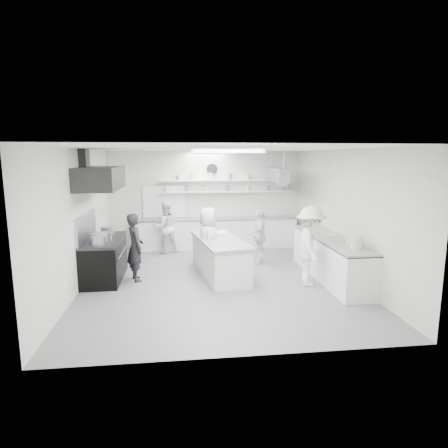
{
  "coord_description": "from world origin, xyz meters",
  "views": [
    {
      "loc": [
        -0.88,
        -8.5,
        2.82
      ],
      "look_at": [
        0.23,
        0.6,
        1.21
      ],
      "focal_mm": 30.71,
      "sensor_mm": 36.0,
      "label": 1
    }
  ],
  "objects": [
    {
      "name": "shelf_upper",
      "position": [
        0.7,
        3.37,
        2.1
      ],
      "size": [
        4.2,
        0.26,
        0.04
      ],
      "primitive_type": "cube",
      "color": "white",
      "rests_on": "wall_back"
    },
    {
      "name": "floor",
      "position": [
        0.0,
        0.0,
        -0.01
      ],
      "size": [
        6.0,
        7.0,
        0.02
      ],
      "primitive_type": "cube",
      "color": "gray",
      "rests_on": "ground"
    },
    {
      "name": "stove_pot",
      "position": [
        -2.6,
        0.17,
        1.03
      ],
      "size": [
        0.46,
        0.46,
        0.23
      ],
      "primitive_type": "cylinder",
      "color": "#9DA1AB",
      "rests_on": "stove"
    },
    {
      "name": "stove",
      "position": [
        -2.6,
        0.4,
        0.45
      ],
      "size": [
        0.8,
        1.8,
        0.9
      ],
      "primitive_type": "cube",
      "color": "black",
      "rests_on": "floor"
    },
    {
      "name": "cook_stove",
      "position": [
        -1.87,
        0.21,
        0.78
      ],
      "size": [
        0.54,
        0.66,
        1.57
      ],
      "primitive_type": "imported",
      "rotation": [
        0.0,
        0.0,
        1.9
      ],
      "color": "black",
      "rests_on": "floor"
    },
    {
      "name": "wall_right",
      "position": [
        3.0,
        0.0,
        1.5
      ],
      "size": [
        0.04,
        7.0,
        3.0
      ],
      "primitive_type": "cube",
      "color": "silver",
      "rests_on": "floor"
    },
    {
      "name": "prep_island",
      "position": [
        0.1,
        0.36,
        0.43
      ],
      "size": [
        1.22,
        2.41,
        0.85
      ],
      "primitive_type": "cube",
      "rotation": [
        0.0,
        0.0,
        0.16
      ],
      "color": "white",
      "rests_on": "floor"
    },
    {
      "name": "ceiling",
      "position": [
        0.0,
        0.0,
        3.01
      ],
      "size": [
        6.0,
        7.0,
        0.02
      ],
      "primitive_type": "cube",
      "color": "white",
      "rests_on": "wall_back"
    },
    {
      "name": "wall_front",
      "position": [
        0.0,
        -3.5,
        1.5
      ],
      "size": [
        6.0,
        0.04,
        3.0
      ],
      "primitive_type": "cube",
      "color": "silver",
      "rests_on": "floor"
    },
    {
      "name": "cook_island_left",
      "position": [
        -0.16,
        0.56,
        0.81
      ],
      "size": [
        0.54,
        0.81,
        1.63
      ],
      "primitive_type": "imported",
      "rotation": [
        0.0,
        0.0,
        1.54
      ],
      "color": "white",
      "rests_on": "floor"
    },
    {
      "name": "exhaust_hood",
      "position": [
        -2.6,
        0.4,
        2.35
      ],
      "size": [
        0.85,
        2.0,
        0.5
      ],
      "primitive_type": "cube",
      "color": "#262527",
      "rests_on": "wall_left"
    },
    {
      "name": "bowl_island_a",
      "position": [
        0.31,
        0.03,
        0.88
      ],
      "size": [
        0.25,
        0.25,
        0.06
      ],
      "primitive_type": "imported",
      "rotation": [
        0.0,
        0.0,
        -0.06
      ],
      "color": "#9DA1AB",
      "rests_on": "prep_island"
    },
    {
      "name": "cook_island_right",
      "position": [
        1.28,
        1.32,
        0.74
      ],
      "size": [
        0.61,
        0.93,
        1.47
      ],
      "primitive_type": "imported",
      "rotation": [
        0.0,
        0.0,
        -1.88
      ],
      "color": "white",
      "rests_on": "floor"
    },
    {
      "name": "pot_rack",
      "position": [
        2.0,
        2.4,
        2.3
      ],
      "size": [
        0.3,
        1.6,
        0.4
      ],
      "primitive_type": "cube",
      "color": "#9DA1AB",
      "rests_on": "ceiling"
    },
    {
      "name": "wall_back",
      "position": [
        0.0,
        3.5,
        1.5
      ],
      "size": [
        6.0,
        0.04,
        3.0
      ],
      "primitive_type": "cube",
      "color": "silver",
      "rests_on": "floor"
    },
    {
      "name": "cook_back",
      "position": [
        -1.25,
        2.75,
        0.77
      ],
      "size": [
        0.88,
        0.77,
        1.54
      ],
      "primitive_type": "imported",
      "rotation": [
        0.0,
        0.0,
        -2.87
      ],
      "color": "white",
      "rests_on": "floor"
    },
    {
      "name": "back_counter",
      "position": [
        0.3,
        3.2,
        0.46
      ],
      "size": [
        5.0,
        0.6,
        0.92
      ],
      "primitive_type": "cube",
      "color": "white",
      "rests_on": "floor"
    },
    {
      "name": "cook_right",
      "position": [
        2.0,
        -0.59,
        0.88
      ],
      "size": [
        0.83,
        1.23,
        1.77
      ],
      "primitive_type": "imported",
      "rotation": [
        0.0,
        0.0,
        1.41
      ],
      "color": "white",
      "rests_on": "floor"
    },
    {
      "name": "wall_left",
      "position": [
        -3.0,
        0.0,
        1.5
      ],
      "size": [
        0.04,
        7.0,
        3.0
      ],
      "primitive_type": "cube",
      "color": "silver",
      "rests_on": "floor"
    },
    {
      "name": "bowl_right",
      "position": [
        2.7,
        0.02,
        0.97
      ],
      "size": [
        0.22,
        0.22,
        0.05
      ],
      "primitive_type": "imported",
      "rotation": [
        0.0,
        0.0,
        -0.02
      ],
      "color": "white",
      "rests_on": "right_counter"
    },
    {
      "name": "wall_clock",
      "position": [
        0.2,
        3.46,
        2.45
      ],
      "size": [
        0.32,
        0.05,
        0.32
      ],
      "primitive_type": "cylinder",
      "rotation": [
        1.57,
        0.0,
        0.0
      ],
      "color": "silver",
      "rests_on": "wall_back"
    },
    {
      "name": "bowl_island_b",
      "position": [
        0.06,
        0.51,
        0.88
      ],
      "size": [
        0.2,
        0.2,
        0.05
      ],
      "primitive_type": "imported",
      "rotation": [
        0.0,
        0.0,
        -0.15
      ],
      "color": "white",
      "rests_on": "prep_island"
    },
    {
      "name": "light_fixture_rear",
      "position": [
        0.0,
        1.8,
        2.94
      ],
      "size": [
        1.3,
        0.25,
        0.1
      ],
      "primitive_type": "cube",
      "color": "white",
      "rests_on": "ceiling"
    },
    {
      "name": "shelf_lower",
      "position": [
        0.7,
        3.37,
        1.75
      ],
      "size": [
        4.2,
        0.26,
        0.04
      ],
      "primitive_type": "cube",
      "color": "white",
      "rests_on": "wall_back"
    },
    {
      "name": "pass_through_window",
      "position": [
        -1.3,
        3.48,
        1.45
      ],
      "size": [
        1.3,
        0.04,
        1.0
      ],
      "primitive_type": "cube",
      "color": "black",
      "rests_on": "wall_back"
    },
    {
      "name": "light_fixture_front",
      "position": [
        0.0,
        -1.8,
        2.94
      ],
      "size": [
        1.3,
        0.25,
        0.1
      ],
      "primitive_type": "cube",
      "color": "white",
      "rests_on": "ceiling"
    },
    {
      "name": "right_counter",
      "position": [
        2.65,
        -0.2,
        0.47
      ],
      "size": [
        0.74,
        3.3,
        0.94
      ],
      "primitive_type": "cube",
      "color": "white",
      "rests_on": "floor"
    }
  ]
}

